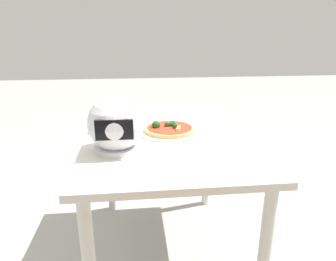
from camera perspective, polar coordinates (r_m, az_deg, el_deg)
The scene contains 6 objects.
ground_plane at distance 1.85m, azimuth -0.28°, elevation -22.30°, with size 14.00×14.00×0.00m, color #9E9E99.
dining_table at distance 1.52m, azimuth -0.31°, elevation -4.10°, with size 0.80×1.09×0.71m.
pizza_plate at distance 1.52m, azimuth 0.31°, elevation -0.30°, with size 0.31×0.31×0.01m, color white.
pizza at distance 1.52m, azimuth 0.23°, elevation 0.38°, with size 0.26×0.26×0.06m.
motorcycle_helmet at distance 1.29m, azimuth -9.98°, elevation 1.09°, with size 0.24×0.24×0.24m.
drinking_glass at distance 1.56m, azimuth -11.89°, elevation 1.99°, with size 0.07×0.07×0.13m, color silver.
Camera 1 is at (0.15, 1.40, 1.20)m, focal length 31.68 mm.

